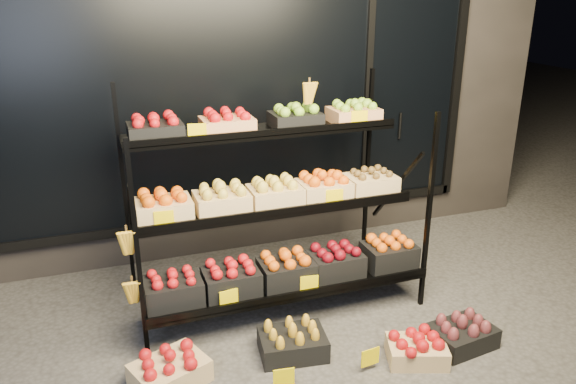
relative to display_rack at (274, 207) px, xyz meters
name	(u,v)px	position (x,y,z in m)	size (l,w,h in m)	color
ground	(304,344)	(0.01, -0.60, -0.79)	(24.00, 24.00, 0.00)	#514F4C
building	(212,45)	(0.01, 1.99, 0.96)	(6.00, 2.08, 3.50)	#2D2826
display_rack	(274,207)	(0.00, 0.00, 0.00)	(2.18, 1.02, 1.75)	black
tag_floor_a	(284,383)	(-0.27, -1.00, -0.73)	(0.13, 0.01, 0.12)	#EDCC00
tag_floor_b	(370,362)	(0.30, -1.00, -0.73)	(0.13, 0.01, 0.12)	#EDCC00
floor_crate_left	(170,369)	(-0.91, -0.70, -0.69)	(0.52, 0.45, 0.21)	#D9B77D
floor_crate_midleft	(293,341)	(-0.10, -0.67, -0.69)	(0.47, 0.37, 0.21)	black
floor_crate_midright	(417,348)	(0.64, -1.01, -0.70)	(0.44, 0.38, 0.19)	#D9B77D
floor_crate_right	(462,333)	(1.01, -0.97, -0.69)	(0.45, 0.36, 0.21)	black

